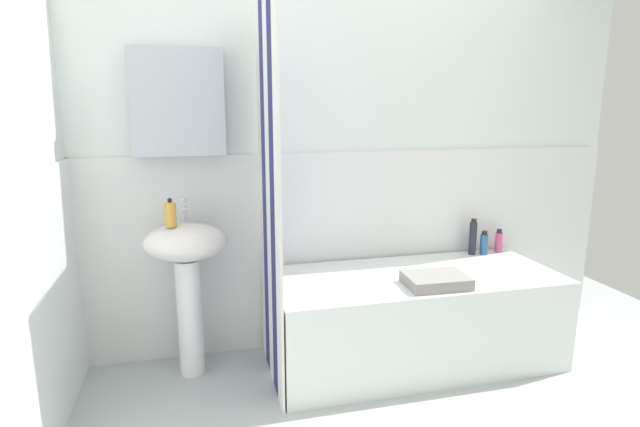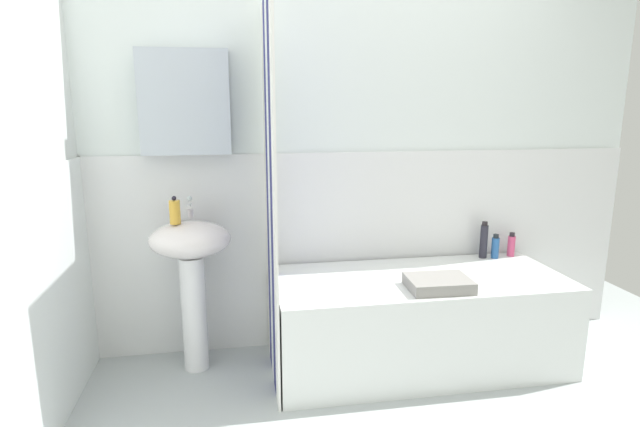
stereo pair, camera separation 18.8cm
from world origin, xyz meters
name	(u,v)px [view 1 (the left image)]	position (x,y,z in m)	size (l,w,h in m)	color
wall_back_tiled	(336,162)	(-0.06, 1.26, 1.14)	(3.60, 0.18, 2.40)	silver
wall_left_tiled	(2,207)	(-1.57, 0.34, 1.12)	(0.07, 1.81, 2.40)	silver
sink	(187,265)	(-0.95, 1.03, 0.63)	(0.44, 0.34, 0.86)	white
faucet	(184,210)	(-0.95, 1.11, 0.92)	(0.03, 0.12, 0.12)	silver
soap_dispenser	(170,214)	(-1.02, 0.99, 0.93)	(0.06, 0.06, 0.15)	gold
bathtub	(414,317)	(0.31, 0.87, 0.26)	(1.64, 0.71, 0.53)	white
shower_curtain	(269,200)	(-0.52, 0.87, 1.00)	(0.01, 0.71, 2.00)	white
shampoo_bottle	(499,241)	(1.03, 1.15, 0.60)	(0.05, 0.05, 0.15)	#CF4470
conditioner_bottle	(484,243)	(0.90, 1.13, 0.60)	(0.05, 0.05, 0.15)	#26599A
lotion_bottle	(473,238)	(0.83, 1.15, 0.64)	(0.05, 0.05, 0.23)	#25242F
towel_folded	(436,280)	(0.33, 0.67, 0.56)	(0.32, 0.24, 0.06)	gray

